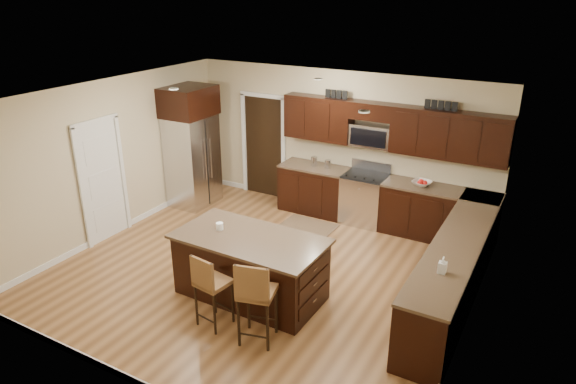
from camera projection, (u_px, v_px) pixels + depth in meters
The scene contains 22 objects.
floor at pixel (263, 272), 7.91m from camera, with size 6.00×6.00×0.00m, color olive.
ceiling at pixel (259, 98), 6.90m from camera, with size 6.00×6.00×0.00m, color silver.
wall_back at pixel (339, 143), 9.63m from camera, with size 6.00×6.00×0.00m, color #C8B890.
wall_left at pixel (112, 159), 8.76m from camera, with size 5.50×5.50×0.00m, color #C8B890.
wall_right at pixel (477, 237), 6.05m from camera, with size 5.50×5.50×0.00m, color #C8B890.
base_cabinets at pixel (414, 235), 8.05m from camera, with size 4.02×3.96×0.92m.
upper_cabinets at pixel (391, 126), 8.84m from camera, with size 4.00×0.33×0.80m.
range at pixel (364, 198), 9.41m from camera, with size 0.76×0.64×1.11m.
microwave at pixel (371, 136), 9.10m from camera, with size 0.76×0.31×0.40m, color silver.
doorway at pixel (264, 147), 10.48m from camera, with size 0.85×0.03×2.06m, color black.
pantry_door at pixel (102, 182), 8.63m from camera, with size 0.03×0.80×2.04m, color white.
letter_decor at pixel (385, 99), 8.73m from camera, with size 2.20×0.03×0.15m, color black, non-canonical shape.
island at pixel (251, 269), 7.16m from camera, with size 2.10×1.13×0.92m.
stool_mid at pixel (210, 283), 6.43m from camera, with size 0.43×0.43×1.02m.
stool_right at pixel (255, 293), 6.09m from camera, with size 0.52×0.52×1.14m.
refrigerator at pixel (192, 146), 9.96m from camera, with size 0.79×0.96×2.35m.
floor_mat at pixel (308, 226), 9.39m from camera, with size 0.98×0.66×0.01m, color brown.
fruit_bowl at pixel (422, 183), 8.77m from camera, with size 0.32×0.32×0.08m, color silver.
soap_bottle at pixel (443, 265), 6.08m from camera, with size 0.09×0.10×0.21m, color #B2B2B2.
canister_tall at pixel (314, 161), 9.68m from camera, with size 0.12×0.12×0.18m, color silver.
canister_short at pixel (328, 164), 9.55m from camera, with size 0.11×0.11×0.16m, color silver.
island_jar at pixel (220, 226), 7.18m from camera, with size 0.10×0.10×0.10m, color white.
Camera 1 is at (3.68, -5.81, 4.11)m, focal length 32.00 mm.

